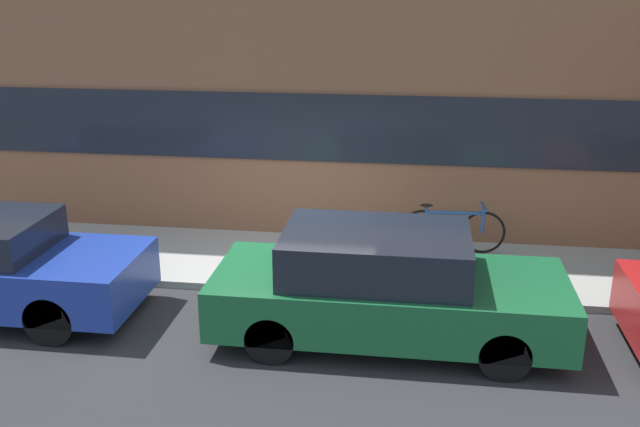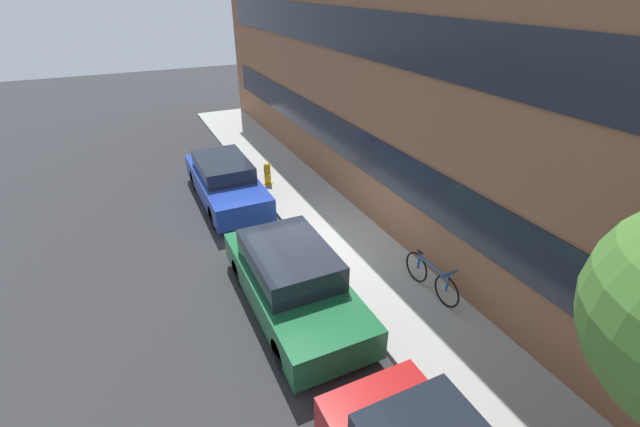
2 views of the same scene
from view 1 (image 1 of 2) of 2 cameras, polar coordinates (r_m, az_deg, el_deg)
ground_plane at (r=10.13m, az=-3.10°, el=-6.53°), size 56.00×56.00×0.00m
sidewalk_strip at (r=11.13m, az=-2.00°, el=-3.86°), size 28.00×2.26×0.11m
parked_car_green at (r=8.73m, az=5.25°, el=-5.88°), size 4.27×1.72×1.40m
fire_hydrant at (r=11.91m, az=-23.86°, el=-1.79°), size 0.54×0.30×0.74m
bicycle at (r=11.40m, az=10.59°, el=-1.21°), size 1.64×0.44×0.79m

